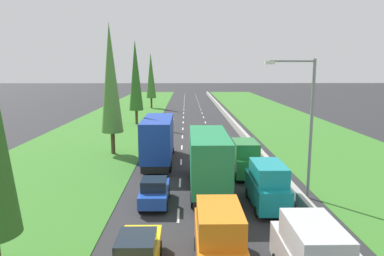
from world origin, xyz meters
TOP-DOWN VIEW (x-y plane):
  - ground_plane at (0.00, 60.00)m, footprint 300.00×300.00m
  - grass_verge_left at (-12.65, 60.00)m, footprint 14.00×140.00m
  - grass_verge_right at (14.35, 60.00)m, footprint 14.00×140.00m
  - median_barrier at (5.70, 60.00)m, footprint 0.44×120.00m
  - lane_markings at (0.00, 60.00)m, footprint 3.64×116.00m
  - teal_van_right_lane at (3.63, 22.18)m, footprint 1.96×4.90m
  - green_van_right_lane at (3.33, 28.78)m, footprint 1.96×4.90m
  - yellow_sedan_left_lane at (-3.33, 15.22)m, footprint 1.82×4.50m
  - blue_hatchback_left_lane at (-3.26, 22.74)m, footprint 1.74×3.90m
  - orange_van_centre_lane at (0.07, 15.39)m, footprint 1.96×4.90m
  - blue_box_truck_left_lane at (-3.74, 32.74)m, footprint 2.46×9.40m
  - green_box_truck_centre_lane at (0.21, 25.26)m, footprint 2.46×9.40m
  - black_sedan_right_lane at (3.49, 35.16)m, footprint 1.82×4.50m
  - poplar_tree_second at (-8.55, 36.28)m, footprint 2.12×2.12m
  - poplar_tree_third at (-8.78, 55.10)m, footprint 2.11×2.11m
  - poplar_tree_fourth at (-8.70, 77.73)m, footprint 2.09×2.09m
  - street_light_mast at (6.33, 23.73)m, footprint 3.20×0.28m

SIDE VIEW (x-z plane):
  - ground_plane at x=0.00m, z-range 0.00..0.00m
  - lane_markings at x=0.00m, z-range 0.00..0.01m
  - grass_verge_left at x=-12.65m, z-range 0.00..0.04m
  - grass_verge_right at x=14.35m, z-range 0.00..0.04m
  - median_barrier at x=5.70m, z-range 0.00..0.85m
  - yellow_sedan_left_lane at x=-3.33m, z-range -0.01..1.63m
  - black_sedan_right_lane at x=3.49m, z-range -0.01..1.63m
  - blue_hatchback_left_lane at x=-3.26m, z-range -0.02..1.70m
  - teal_van_right_lane at x=3.63m, z-range -0.01..2.81m
  - green_van_right_lane at x=3.33m, z-range -0.01..2.81m
  - orange_van_centre_lane at x=0.07m, z-range -0.01..2.81m
  - blue_box_truck_left_lane at x=-3.74m, z-range 0.09..4.27m
  - green_box_truck_centre_lane at x=0.21m, z-range 0.09..4.27m
  - street_light_mast at x=6.33m, z-range 0.73..9.73m
  - poplar_tree_fourth at x=-8.70m, z-range 1.05..12.67m
  - poplar_tree_third at x=-8.78m, z-range 1.05..13.65m
  - poplar_tree_second at x=-8.55m, z-range 1.05..13.78m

